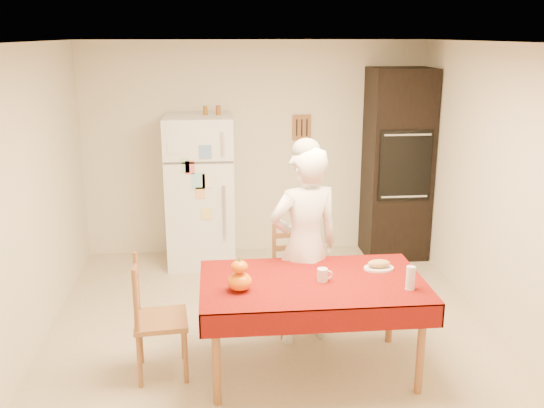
{
  "coord_description": "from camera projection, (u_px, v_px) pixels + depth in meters",
  "views": [
    {
      "loc": [
        -0.48,
        -4.79,
        2.57
      ],
      "look_at": [
        0.0,
        0.2,
        1.15
      ],
      "focal_mm": 40.0,
      "sensor_mm": 36.0,
      "label": 1
    }
  ],
  "objects": [
    {
      "name": "bread_loaf",
      "position": [
        379.0,
        264.0,
        4.79
      ],
      "size": [
        0.18,
        0.1,
        0.06
      ],
      "primitive_type": "ellipsoid",
      "color": "#A2814F",
      "rests_on": "bread_plate"
    },
    {
      "name": "bread_plate",
      "position": [
        379.0,
        268.0,
        4.8
      ],
      "size": [
        0.24,
        0.24,
        0.02
      ],
      "primitive_type": "cylinder",
      "color": "white",
      "rests_on": "dining_table"
    },
    {
      "name": "pumpkin_lower",
      "position": [
        240.0,
        281.0,
        4.4
      ],
      "size": [
        0.18,
        0.18,
        0.14
      ],
      "primitive_type": "ellipsoid",
      "color": "#E84705",
      "rests_on": "dining_table"
    },
    {
      "name": "seated_woman",
      "position": [
        305.0,
        247.0,
        5.04
      ],
      "size": [
        0.71,
        0.56,
        1.71
      ],
      "primitive_type": "imported",
      "rotation": [
        0.0,
        0.0,
        3.4
      ],
      "color": "white",
      "rests_on": "floor"
    },
    {
      "name": "refrigerator",
      "position": [
        200.0,
        191.0,
        6.84
      ],
      "size": [
        0.75,
        0.74,
        1.7
      ],
      "color": "white",
      "rests_on": "floor"
    },
    {
      "name": "wine_glass",
      "position": [
        410.0,
        278.0,
        4.41
      ],
      "size": [
        0.07,
        0.07,
        0.18
      ],
      "primitive_type": "cylinder",
      "color": "silver",
      "rests_on": "dining_table"
    },
    {
      "name": "spice_jar_left",
      "position": [
        205.0,
        110.0,
        6.65
      ],
      "size": [
        0.05,
        0.05,
        0.1
      ],
      "primitive_type": "cylinder",
      "color": "brown",
      "rests_on": "refrigerator"
    },
    {
      "name": "room_shell",
      "position": [
        274.0,
        155.0,
        4.89
      ],
      "size": [
        4.02,
        4.52,
        2.51
      ],
      "color": "beige",
      "rests_on": "ground"
    },
    {
      "name": "spice_jar_mid",
      "position": [
        218.0,
        110.0,
        6.66
      ],
      "size": [
        0.05,
        0.05,
        0.1
      ],
      "primitive_type": "cylinder",
      "color": "brown",
      "rests_on": "refrigerator"
    },
    {
      "name": "oven_cabinet",
      "position": [
        397.0,
        164.0,
        7.02
      ],
      "size": [
        0.7,
        0.62,
        2.2
      ],
      "color": "black",
      "rests_on": "floor"
    },
    {
      "name": "dining_table",
      "position": [
        312.0,
        289.0,
        4.61
      ],
      "size": [
        1.7,
        1.0,
        0.76
      ],
      "color": "brown",
      "rests_on": "floor"
    },
    {
      "name": "coffee_mug",
      "position": [
        322.0,
        275.0,
        4.56
      ],
      "size": [
        0.08,
        0.08,
        0.1
      ],
      "primitive_type": "cylinder",
      "color": "silver",
      "rests_on": "dining_table"
    },
    {
      "name": "spice_jar_right",
      "position": [
        218.0,
        110.0,
        6.66
      ],
      "size": [
        0.05,
        0.05,
        0.1
      ],
      "primitive_type": "cylinder",
      "color": "brown",
      "rests_on": "refrigerator"
    },
    {
      "name": "pumpkin_upper",
      "position": [
        239.0,
        267.0,
        4.37
      ],
      "size": [
        0.12,
        0.12,
        0.09
      ],
      "primitive_type": "ellipsoid",
      "color": "#E25105",
      "rests_on": "pumpkin_lower"
    },
    {
      "name": "chair_far",
      "position": [
        296.0,
        274.0,
        5.38
      ],
      "size": [
        0.46,
        0.45,
        0.95
      ],
      "rotation": [
        0.0,
        0.0,
        0.12
      ],
      "color": "brown",
      "rests_on": "floor"
    },
    {
      "name": "floor",
      "position": [
        274.0,
        336.0,
        5.33
      ],
      "size": [
        4.5,
        4.5,
        0.0
      ],
      "primitive_type": "plane",
      "color": "tan",
      "rests_on": "ground"
    },
    {
      "name": "chair_left",
      "position": [
        152.0,
        314.0,
        4.61
      ],
      "size": [
        0.44,
        0.46,
        0.95
      ],
      "rotation": [
        0.0,
        0.0,
        1.66
      ],
      "color": "brown",
      "rests_on": "floor"
    }
  ]
}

